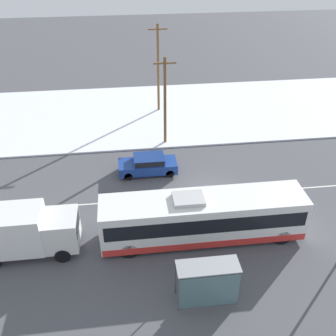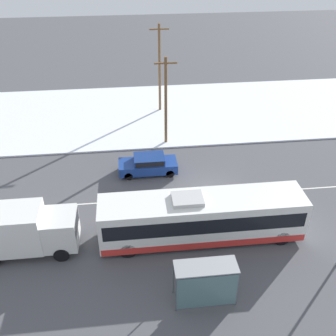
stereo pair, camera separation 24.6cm
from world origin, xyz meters
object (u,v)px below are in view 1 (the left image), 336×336
at_px(pedestrian_at_stop, 207,270).
at_px(utility_pole_snowlot, 158,68).
at_px(bus_shelter, 209,280).
at_px(city_bus, 203,218).
at_px(sedan_car, 148,164).
at_px(utility_pole_roadside, 165,100).
at_px(box_truck, 22,231).

relative_size(pedestrian_at_stop, utility_pole_snowlot, 0.22).
bearing_deg(utility_pole_snowlot, bus_shelter, -89.90).
height_order(city_bus, sedan_car, city_bus).
bearing_deg(utility_pole_roadside, box_truck, -128.64).
bearing_deg(city_bus, bus_shelter, -98.08).
distance_m(box_truck, pedestrian_at_stop, 10.68).
distance_m(city_bus, pedestrian_at_stop, 3.74).
height_order(utility_pole_roadside, utility_pole_snowlot, utility_pole_snowlot).
relative_size(utility_pole_roadside, utility_pole_snowlot, 0.89).
xyz_separation_m(city_bus, sedan_car, (-2.70, 7.56, -0.74)).
height_order(sedan_car, pedestrian_at_stop, pedestrian_at_stop).
xyz_separation_m(box_truck, bus_shelter, (9.83, -4.87, 0.02)).
relative_size(city_bus, utility_pole_roadside, 1.61).
bearing_deg(box_truck, city_bus, -0.01).
bearing_deg(pedestrian_at_stop, box_truck, 159.78).
xyz_separation_m(box_truck, pedestrian_at_stop, (10.01, -3.69, -0.53)).
height_order(box_truck, bus_shelter, box_truck).
xyz_separation_m(sedan_car, bus_shelter, (2.01, -12.42, 0.88)).
distance_m(sedan_car, utility_pole_roadside, 5.83).
distance_m(city_bus, box_truck, 10.52).
xyz_separation_m(bus_shelter, utility_pole_snowlot, (-0.04, 23.71, 2.77)).
xyz_separation_m(pedestrian_at_stop, utility_pole_roadside, (-0.35, 15.77, 2.85)).
distance_m(utility_pole_roadside, utility_pole_snowlot, 6.77).
relative_size(sedan_car, pedestrian_at_stop, 2.41).
bearing_deg(utility_pole_roadside, city_bus, -85.92).
bearing_deg(pedestrian_at_stop, bus_shelter, -98.54).
xyz_separation_m(box_truck, sedan_car, (7.82, 7.55, -0.86)).
height_order(sedan_car, utility_pole_snowlot, utility_pole_snowlot).
xyz_separation_m(sedan_car, utility_pole_snowlot, (1.97, 11.28, 3.65)).
height_order(bus_shelter, utility_pole_roadside, utility_pole_roadside).
height_order(pedestrian_at_stop, utility_pole_roadside, utility_pole_roadside).
bearing_deg(bus_shelter, pedestrian_at_stop, 81.46).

